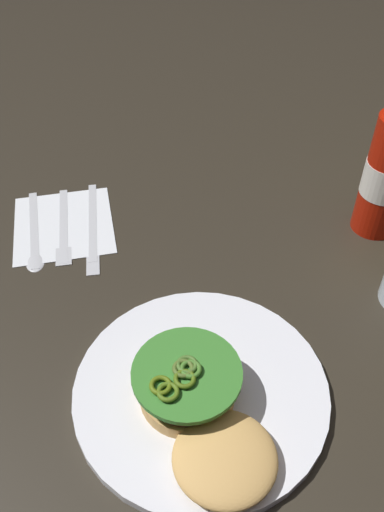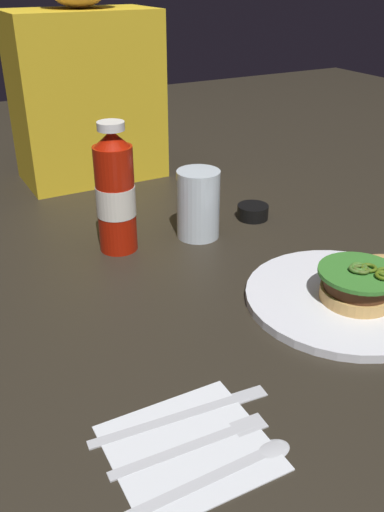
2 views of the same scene
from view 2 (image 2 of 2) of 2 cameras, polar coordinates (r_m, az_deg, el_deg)
ground_plane at (r=0.85m, az=6.43°, el=-2.80°), size 3.00×3.00×0.00m
dinner_plate at (r=0.82m, az=15.42°, el=-4.27°), size 0.28×0.28×0.01m
burger_sandwich at (r=0.83m, az=18.03°, el=-2.34°), size 0.19×0.13×0.05m
ketchup_bottle at (r=0.91m, az=-7.98°, el=6.46°), size 0.07×0.07×0.22m
water_glass at (r=0.97m, az=0.65°, el=5.41°), size 0.08×0.08×0.12m
condiment_cup at (r=1.06m, az=6.34°, el=4.59°), size 0.06×0.06×0.03m
napkin at (r=0.58m, az=-0.32°, el=-19.27°), size 0.16×0.15×0.00m
spoon_utensil at (r=0.57m, az=4.52°, el=-20.80°), size 0.18×0.03×0.00m
fork_utensil at (r=0.59m, az=1.37°, el=-18.48°), size 0.17×0.03×0.00m
butter_knife at (r=0.62m, az=0.08°, el=-15.73°), size 0.21×0.03×0.00m
diner_person at (r=1.25m, az=-11.05°, el=17.76°), size 0.30×0.17×0.51m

